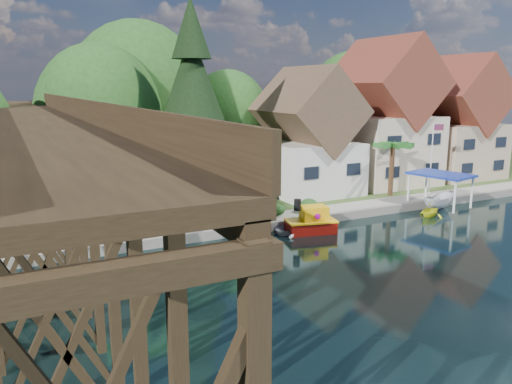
% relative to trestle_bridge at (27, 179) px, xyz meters
% --- Properties ---
extents(ground, '(140.00, 140.00, 0.00)m').
position_rel_trestle_bridge_xyz_m(ground, '(16.00, -5.17, -5.35)').
color(ground, black).
rests_on(ground, ground).
extents(bank, '(140.00, 52.00, 0.50)m').
position_rel_trestle_bridge_xyz_m(bank, '(16.00, 28.83, -5.10)').
color(bank, '#2E481D').
rests_on(bank, ground).
extents(seawall, '(60.00, 0.40, 0.62)m').
position_rel_trestle_bridge_xyz_m(seawall, '(20.00, 2.83, -5.04)').
color(seawall, slate).
rests_on(seawall, ground).
extents(promenade, '(50.00, 2.60, 0.06)m').
position_rel_trestle_bridge_xyz_m(promenade, '(22.00, 4.13, -4.82)').
color(promenade, gray).
rests_on(promenade, bank).
extents(trestle_bridge, '(4.12, 44.18, 9.30)m').
position_rel_trestle_bridge_xyz_m(trestle_bridge, '(0.00, 0.00, 0.00)').
color(trestle_bridge, black).
rests_on(trestle_bridge, ground).
extents(house_left, '(7.64, 8.64, 11.02)m').
position_rel_trestle_bridge_xyz_m(house_left, '(23.00, 10.83, -0.21)').
color(house_left, silver).
rests_on(house_left, bank).
extents(house_center, '(8.65, 9.18, 13.89)m').
position_rel_trestle_bridge_xyz_m(house_center, '(32.00, 11.33, 1.07)').
color(house_center, beige).
rests_on(house_center, bank).
extents(house_right, '(8.15, 8.64, 12.45)m').
position_rel_trestle_bridge_xyz_m(house_right, '(41.00, 10.83, 0.43)').
color(house_right, tan).
rests_on(house_right, bank).
extents(shed, '(5.09, 5.40, 7.85)m').
position_rel_trestle_bridge_xyz_m(shed, '(5.00, 9.33, -1.52)').
color(shed, silver).
rests_on(shed, bank).
extents(bg_trees, '(49.90, 13.30, 10.57)m').
position_rel_trestle_bridge_xyz_m(bg_trees, '(17.00, 16.08, 1.94)').
color(bg_trees, '#382314').
rests_on(bg_trees, bank).
extents(shrubs, '(15.76, 2.47, 1.70)m').
position_rel_trestle_bridge_xyz_m(shrubs, '(11.40, 4.09, -4.12)').
color(shrubs, '#163D16').
rests_on(shrubs, bank).
extents(conifer, '(6.28, 6.28, 15.47)m').
position_rel_trestle_bridge_xyz_m(conifer, '(11.62, 8.45, 2.60)').
color(conifer, '#382314').
rests_on(conifer, bank).
extents(palm_tree, '(3.64, 3.64, 4.88)m').
position_rel_trestle_bridge_xyz_m(palm_tree, '(28.63, 6.12, -0.59)').
color(palm_tree, '#382314').
rests_on(palm_tree, bank).
extents(flagpole, '(0.93, 0.35, 6.17)m').
position_rel_trestle_bridge_xyz_m(flagpole, '(32.31, 5.12, -1.06)').
color(flagpole, white).
rests_on(flagpole, bank).
extents(tugboat, '(3.68, 2.54, 2.44)m').
position_rel_trestle_bridge_xyz_m(tugboat, '(17.32, 1.22, -4.62)').
color(tugboat, '#B6140C').
rests_on(tugboat, ground).
extents(boat_white_a, '(4.07, 3.29, 0.75)m').
position_rel_trestle_bridge_xyz_m(boat_white_a, '(16.64, 1.50, -4.98)').
color(boat_white_a, white).
rests_on(boat_white_a, ground).
extents(boat_canopy, '(4.10, 5.19, 2.96)m').
position_rel_trestle_bridge_xyz_m(boat_canopy, '(30.07, 2.01, -4.08)').
color(boat_canopy, white).
rests_on(boat_canopy, ground).
extents(boat_yellow, '(2.64, 2.43, 1.17)m').
position_rel_trestle_bridge_xyz_m(boat_yellow, '(27.80, 0.69, -4.77)').
color(boat_yellow, yellow).
rests_on(boat_yellow, ground).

